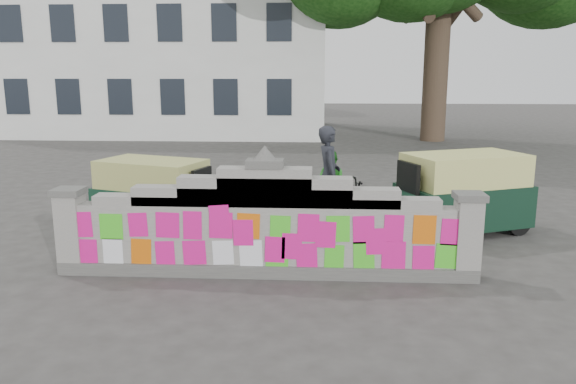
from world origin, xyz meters
name	(u,v)px	position (x,y,z in m)	size (l,w,h in m)	color
ground	(266,275)	(0.00, 0.00, 0.00)	(100.00, 100.00, 0.00)	#383533
parapet_wall	(265,228)	(0.00, -0.01, 0.75)	(6.48, 0.44, 2.01)	#4C4C49
building	(173,54)	(-7.00, 21.98, 4.01)	(16.00, 10.00, 8.90)	silver
cyclist_bike	(328,208)	(0.98, 2.22, 0.55)	(0.72, 2.08, 1.09)	black
cyclist_rider	(328,188)	(0.98, 2.22, 0.93)	(0.68, 0.44, 1.85)	#22232A
pedestrian	(330,185)	(1.04, 3.42, 0.74)	(0.71, 0.56, 1.47)	#237D22
rickshaw_left	(156,194)	(-2.40, 2.43, 0.72)	(2.59, 1.80, 1.39)	#103121
rickshaw_right	(460,192)	(3.53, 2.57, 0.80)	(2.87, 2.11, 1.54)	black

